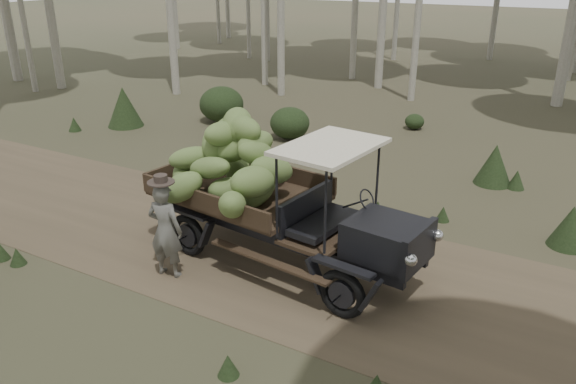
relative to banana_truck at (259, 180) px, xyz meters
The scene contains 5 objects.
ground 1.41m from the banana_truck, 11.89° to the left, with size 120.00×120.00×0.00m, color #473D2B.
dirt_track 1.40m from the banana_truck, 11.89° to the left, with size 70.00×4.00×0.01m, color brown.
banana_truck is the anchor object (origin of this frame).
farmer 1.68m from the banana_truck, 126.18° to the right, with size 0.62×0.48×1.70m.
undergrowth 2.97m from the banana_truck, 133.68° to the right, with size 22.15×20.10×1.33m.
Camera 1 is at (4.28, -7.19, 4.66)m, focal length 35.00 mm.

